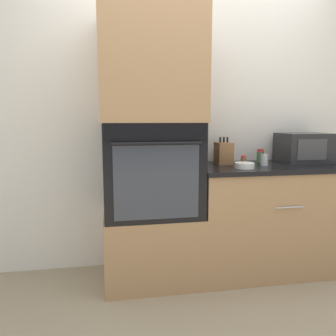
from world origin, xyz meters
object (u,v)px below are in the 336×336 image
at_px(microwave, 304,148).
at_px(bowl, 244,165).
at_px(wall_oven, 151,168).
at_px(condiment_jar_near, 260,156).
at_px(condiment_jar_back, 202,159).
at_px(knife_block, 224,153).
at_px(condiment_jar_far, 264,160).
at_px(condiment_jar_mid, 243,161).

relative_size(microwave, bowl, 2.81).
relative_size(wall_oven, condiment_jar_near, 6.18).
bearing_deg(condiment_jar_near, condiment_jar_back, 176.54).
xyz_separation_m(wall_oven, condiment_jar_back, (0.46, 0.20, 0.04)).
height_order(bowl, condiment_jar_near, condiment_jar_near).
xyz_separation_m(microwave, knife_block, (-0.72, 0.03, -0.04)).
distance_m(bowl, condiment_jar_back, 0.41).
distance_m(condiment_jar_near, condiment_jar_far, 0.20).
bearing_deg(condiment_jar_near, condiment_jar_far, -106.21).
height_order(bowl, condiment_jar_mid, condiment_jar_mid).
relative_size(condiment_jar_near, condiment_jar_far, 1.28).
bearing_deg(condiment_jar_back, condiment_jar_near, -3.46).
height_order(bowl, condiment_jar_far, condiment_jar_far).
height_order(microwave, knife_block, microwave).
height_order(microwave, condiment_jar_mid, microwave).
xyz_separation_m(condiment_jar_near, condiment_jar_back, (-0.51, 0.03, -0.02)).
bearing_deg(knife_block, condiment_jar_back, 157.71).
bearing_deg(wall_oven, knife_block, 11.73).
xyz_separation_m(knife_block, condiment_jar_mid, (0.12, -0.13, -0.05)).
height_order(microwave, bowl, microwave).
xyz_separation_m(wall_oven, condiment_jar_mid, (0.75, 0.00, 0.04)).
height_order(condiment_jar_near, condiment_jar_far, condiment_jar_near).
bearing_deg(condiment_jar_far, microwave, 16.31).
height_order(wall_oven, knife_block, wall_oven).
xyz_separation_m(bowl, condiment_jar_far, (0.22, 0.11, 0.02)).
xyz_separation_m(bowl, condiment_jar_mid, (0.05, 0.14, 0.02)).
xyz_separation_m(knife_block, condiment_jar_far, (0.29, -0.16, -0.05)).
bearing_deg(condiment_jar_far, condiment_jar_mid, 170.27).
bearing_deg(bowl, microwave, 20.16).
xyz_separation_m(wall_oven, condiment_jar_near, (0.98, 0.17, 0.06)).
relative_size(bowl, condiment_jar_mid, 1.80).
relative_size(wall_oven, knife_block, 3.21).
bearing_deg(condiment_jar_back, wall_oven, -156.77).
xyz_separation_m(microwave, condiment_jar_mid, (-0.59, -0.10, -0.09)).
bearing_deg(condiment_jar_far, wall_oven, 178.32).
height_order(knife_block, condiment_jar_near, knife_block).
height_order(condiment_jar_near, condiment_jar_mid, condiment_jar_near).
xyz_separation_m(condiment_jar_near, condiment_jar_far, (-0.06, -0.19, -0.01)).
distance_m(condiment_jar_far, condiment_jar_back, 0.51).
distance_m(wall_oven, condiment_jar_far, 0.92).
xyz_separation_m(microwave, condiment_jar_back, (-0.88, 0.10, -0.09)).
distance_m(microwave, knife_block, 0.72).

